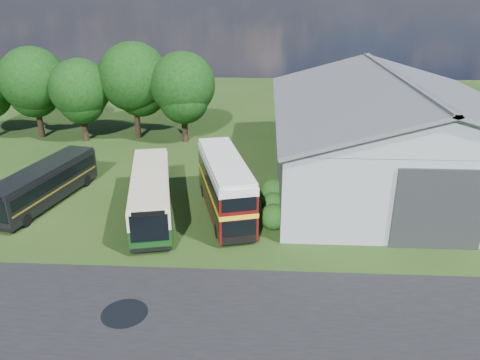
# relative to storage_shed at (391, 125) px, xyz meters

# --- Properties ---
(ground) EXTENTS (120.00, 120.00, 0.00)m
(ground) POSITION_rel_storage_shed_xyz_m (-15.00, -15.98, -4.17)
(ground) COLOR #1A3611
(ground) RESTS_ON ground
(asphalt_road) EXTENTS (60.00, 8.00, 0.02)m
(asphalt_road) POSITION_rel_storage_shed_xyz_m (-12.00, -18.98, -4.17)
(asphalt_road) COLOR black
(asphalt_road) RESTS_ON ground
(puddle) EXTENTS (2.20, 2.20, 0.01)m
(puddle) POSITION_rel_storage_shed_xyz_m (-16.50, -18.98, -4.17)
(puddle) COLOR black
(puddle) RESTS_ON ground
(storage_shed) EXTENTS (18.80, 24.80, 8.15)m
(storage_shed) POSITION_rel_storage_shed_xyz_m (0.00, 0.00, 0.00)
(storage_shed) COLOR gray
(storage_shed) RESTS_ON ground
(tree_left_a) EXTENTS (6.46, 6.46, 9.12)m
(tree_left_a) POSITION_rel_storage_shed_xyz_m (-33.00, 8.52, 1.71)
(tree_left_a) COLOR black
(tree_left_a) RESTS_ON ground
(tree_left_b) EXTENTS (5.78, 5.78, 8.16)m
(tree_left_b) POSITION_rel_storage_shed_xyz_m (-28.00, 7.52, 1.09)
(tree_left_b) COLOR black
(tree_left_b) RESTS_ON ground
(tree_mid) EXTENTS (6.80, 6.80, 9.60)m
(tree_mid) POSITION_rel_storage_shed_xyz_m (-23.00, 8.82, 2.02)
(tree_mid) COLOR black
(tree_mid) RESTS_ON ground
(tree_right_a) EXTENTS (6.26, 6.26, 8.83)m
(tree_right_a) POSITION_rel_storage_shed_xyz_m (-18.00, 7.82, 1.52)
(tree_right_a) COLOR black
(tree_right_a) RESTS_ON ground
(shrub_front) EXTENTS (1.70, 1.70, 1.70)m
(shrub_front) POSITION_rel_storage_shed_xyz_m (-9.40, -9.98, -4.17)
(shrub_front) COLOR #194714
(shrub_front) RESTS_ON ground
(shrub_mid) EXTENTS (1.60, 1.60, 1.60)m
(shrub_mid) POSITION_rel_storage_shed_xyz_m (-9.40, -7.98, -4.17)
(shrub_mid) COLOR #194714
(shrub_mid) RESTS_ON ground
(shrub_back) EXTENTS (1.80, 1.80, 1.80)m
(shrub_back) POSITION_rel_storage_shed_xyz_m (-9.40, -5.98, -4.17)
(shrub_back) COLOR #194714
(shrub_back) RESTS_ON ground
(bus_green_single) EXTENTS (4.71, 11.03, 2.96)m
(bus_green_single) POSITION_rel_storage_shed_xyz_m (-17.54, -8.62, -2.59)
(bus_green_single) COLOR black
(bus_green_single) RESTS_ON ground
(bus_maroon_double) EXTENTS (4.72, 9.63, 4.01)m
(bus_maroon_double) POSITION_rel_storage_shed_xyz_m (-12.64, -8.17, -2.16)
(bus_maroon_double) COLOR black
(bus_maroon_double) RESTS_ON ground
(bus_dark_single) EXTENTS (4.33, 10.10, 2.71)m
(bus_dark_single) POSITION_rel_storage_shed_xyz_m (-25.50, -7.11, -2.72)
(bus_dark_single) COLOR black
(bus_dark_single) RESTS_ON ground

